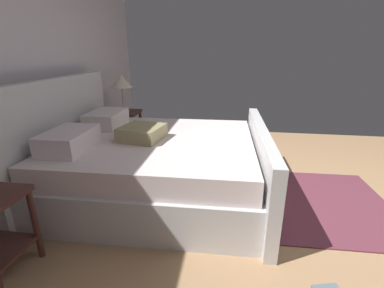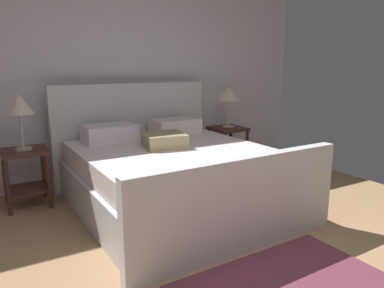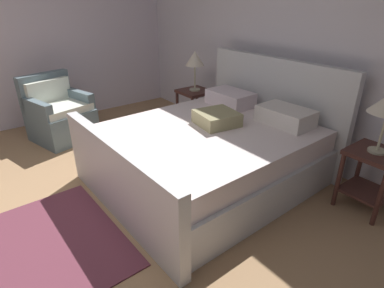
{
  "view_description": "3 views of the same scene",
  "coord_description": "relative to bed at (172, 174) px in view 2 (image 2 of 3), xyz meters",
  "views": [
    {
      "loc": [
        -2.38,
        1.1,
        1.49
      ],
      "look_at": [
        0.18,
        1.48,
        0.59
      ],
      "focal_mm": 25.14,
      "sensor_mm": 36.0,
      "label": 1
    },
    {
      "loc": [
        -1.41,
        -1.28,
        1.44
      ],
      "look_at": [
        0.13,
        1.37,
        0.77
      ],
      "focal_mm": 33.94,
      "sensor_mm": 36.0,
      "label": 2
    },
    {
      "loc": [
        2.52,
        -0.11,
        1.88
      ],
      "look_at": [
        0.26,
        1.6,
        0.54
      ],
      "focal_mm": 29.52,
      "sensor_mm": 36.0,
      "label": 3
    }
  ],
  "objects": [
    {
      "name": "table_lamp_right",
      "position": [
        1.3,
        0.84,
        0.7
      ],
      "size": [
        0.33,
        0.33,
        0.55
      ],
      "color": "#B7B293",
      "rests_on": "nightstand_right"
    },
    {
      "name": "nightstand_right",
      "position": [
        1.3,
        0.84,
        0.05
      ],
      "size": [
        0.44,
        0.44,
        0.6
      ],
      "color": "#472620",
      "rests_on": "ground"
    },
    {
      "name": "nightstand_left",
      "position": [
        -1.3,
        0.77,
        0.05
      ],
      "size": [
        0.44,
        0.44,
        0.6
      ],
      "color": "#472620",
      "rests_on": "ground"
    },
    {
      "name": "wall_back",
      "position": [
        -0.21,
        1.26,
        1.01
      ],
      "size": [
        5.66,
        0.12,
        2.72
      ],
      "primitive_type": "cube",
      "color": "silver",
      "rests_on": "ground"
    },
    {
      "name": "table_lamp_left",
      "position": [
        -1.3,
        0.77,
        0.7
      ],
      "size": [
        0.27,
        0.27,
        0.57
      ],
      "color": "#B7B293",
      "rests_on": "nightstand_left"
    },
    {
      "name": "bed",
      "position": [
        0.0,
        0.0,
        0.0
      ],
      "size": [
        2.01,
        2.27,
        1.23
      ],
      "color": "silver",
      "rests_on": "ground"
    }
  ]
}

